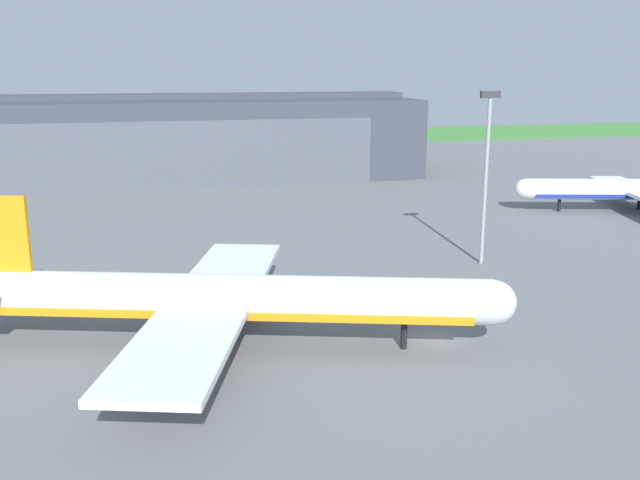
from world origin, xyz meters
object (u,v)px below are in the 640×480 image
airliner_far_right (637,190)px  airliner_near_right (219,298)px  maintenance_hangar (166,138)px  apron_light_mast (486,166)px

airliner_far_right → airliner_near_right: size_ratio=0.82×
airliner_near_right → airliner_far_right: bearing=28.2°
airliner_far_right → airliner_near_right: airliner_near_right is taller
maintenance_hangar → airliner_near_right: maintenance_hangar is taller
maintenance_hangar → apron_light_mast: size_ratio=5.20×
airliner_far_right → airliner_near_right: bearing=-151.8°
maintenance_hangar → airliner_far_right: bearing=-39.8°
airliner_far_right → apron_light_mast: bearing=-151.0°
airliner_near_right → apron_light_mast: (33.82, 17.43, 7.81)m
maintenance_hangar → airliner_near_right: (-1.08, -99.87, -4.40)m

